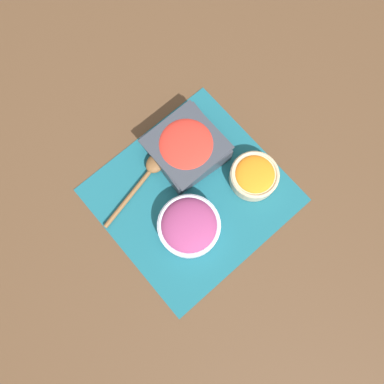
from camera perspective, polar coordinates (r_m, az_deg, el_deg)
ground_plane at (r=1.00m, az=0.00°, el=-0.45°), size 3.00×3.00×0.00m
placemat at (r=1.00m, az=0.00°, el=-0.43°), size 0.46×0.44×0.00m
onion_bowl at (r=0.95m, az=-0.46°, el=-5.16°), size 0.16×0.16×0.07m
tomato_bowl at (r=1.00m, az=-0.88°, el=6.81°), size 0.19×0.19×0.08m
carrot_bowl at (r=1.00m, az=9.46°, el=2.48°), size 0.13×0.13×0.05m
wooden_spoon at (r=1.01m, az=-6.57°, el=3.12°), size 0.25×0.08×0.03m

